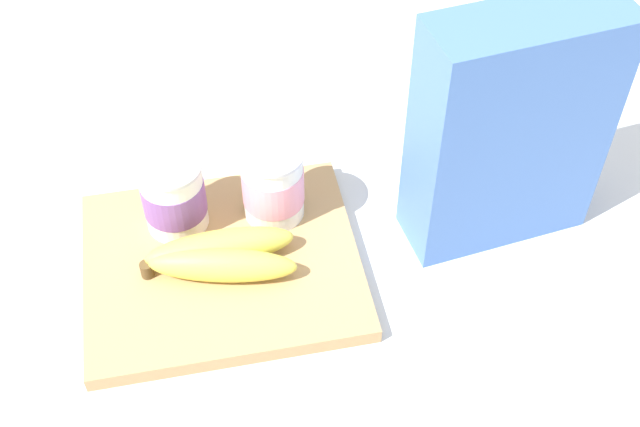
# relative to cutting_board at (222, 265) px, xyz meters

# --- Properties ---
(ground_plane) EXTENTS (2.40, 2.40, 0.00)m
(ground_plane) POSITION_rel_cutting_board_xyz_m (0.00, 0.00, -0.01)
(ground_plane) COLOR silver
(cutting_board) EXTENTS (0.29, 0.25, 0.02)m
(cutting_board) POSITION_rel_cutting_board_xyz_m (0.00, 0.00, 0.00)
(cutting_board) COLOR tan
(cutting_board) RESTS_ON ground_plane
(cereal_box) EXTENTS (0.21, 0.10, 0.28)m
(cereal_box) POSITION_rel_cutting_board_xyz_m (0.31, 0.01, 0.13)
(cereal_box) COLOR #4770B7
(cereal_box) RESTS_ON ground_plane
(yogurt_cup_front) EXTENTS (0.07, 0.07, 0.09)m
(yogurt_cup_front) POSITION_rel_cutting_board_xyz_m (-0.04, 0.06, 0.05)
(yogurt_cup_front) COLOR white
(yogurt_cup_front) RESTS_ON cutting_board
(yogurt_cup_back) EXTENTS (0.07, 0.07, 0.09)m
(yogurt_cup_back) POSITION_rel_cutting_board_xyz_m (0.07, 0.06, 0.05)
(yogurt_cup_back) COLOR white
(yogurt_cup_back) RESTS_ON cutting_board
(banana_bunch) EXTENTS (0.17, 0.07, 0.04)m
(banana_bunch) POSITION_rel_cutting_board_xyz_m (-0.00, -0.01, 0.03)
(banana_bunch) COLOR #E9DB4C
(banana_bunch) RESTS_ON cutting_board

